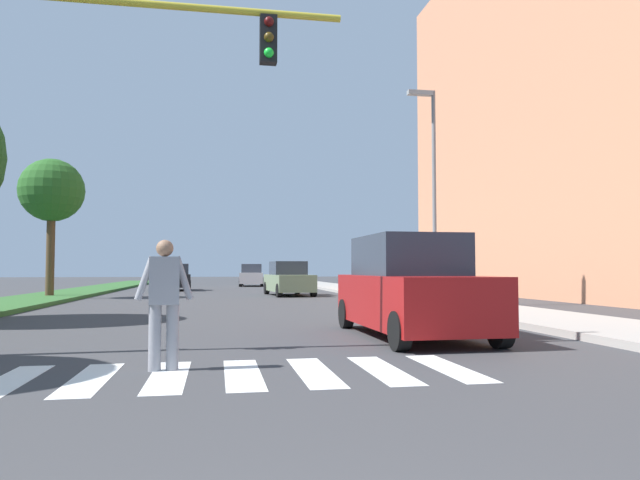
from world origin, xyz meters
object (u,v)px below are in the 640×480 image
street_lamp_right (432,176)px  sedan_far_horizon (252,276)px  sedan_midblock (289,280)px  tree_far (52,191)px  suv_crossing (411,288)px  sedan_distant (175,278)px  pedestrian_performer (164,298)px

street_lamp_right → sedan_far_horizon: size_ratio=1.64×
sedan_midblock → sedan_far_horizon: sedan_far_horizon is taller
sedan_midblock → tree_far: bearing=-173.0°
tree_far → street_lamp_right: (14.73, -8.11, -0.18)m
suv_crossing → sedan_distant: suv_crossing is taller
street_lamp_right → sedan_distant: bearing=119.8°
suv_crossing → sedan_midblock: bearing=90.6°
tree_far → sedan_far_horizon: bearing=60.7°
sedan_distant → sedan_far_horizon: size_ratio=0.91×
suv_crossing → sedan_far_horizon: 34.37m
pedestrian_performer → sedan_midblock: sedan_midblock is taller
tree_far → sedan_far_horizon: (9.94, 17.75, -3.98)m
street_lamp_right → sedan_distant: street_lamp_right is taller
suv_crossing → sedan_distant: 26.62m
tree_far → suv_crossing: bearing=-56.4°
pedestrian_performer → sedan_far_horizon: size_ratio=0.37×
street_lamp_right → sedan_distant: (-9.95, 17.39, -3.84)m
sedan_midblock → sedan_distant: bearing=127.2°
sedan_distant → sedan_far_horizon: sedan_far_horizon is taller
street_lamp_right → suv_crossing: bearing=-113.6°
tree_far → street_lamp_right: street_lamp_right is taller
street_lamp_right → sedan_midblock: 10.91m
sedan_midblock → sedan_far_horizon: size_ratio=0.99×
tree_far → suv_crossing: (11.02, -16.60, -3.84)m
suv_crossing → sedan_far_horizon: bearing=91.8°
tree_far → sedan_distant: tree_far is taller
sedan_distant → sedan_far_horizon: bearing=58.6°
street_lamp_right → pedestrian_performer: bearing=-125.0°
street_lamp_right → sedan_far_horizon: street_lamp_right is taller
suv_crossing → sedan_midblock: suv_crossing is taller
tree_far → street_lamp_right: size_ratio=0.81×
suv_crossing → sedan_distant: bearing=103.5°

